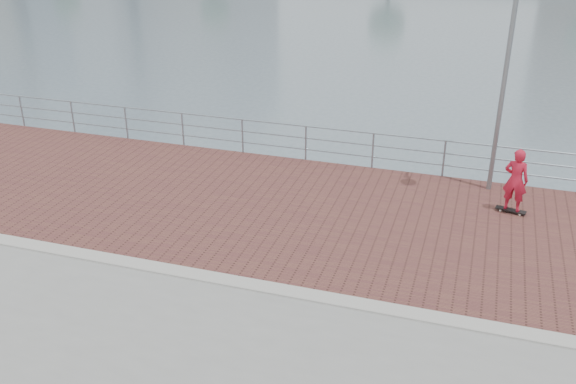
% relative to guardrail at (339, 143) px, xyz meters
% --- Properties ---
extents(water, '(400.00, 400.00, 0.00)m').
position_rel_guardrail_xyz_m(water, '(-0.00, -7.00, -2.69)').
color(water, slate).
rests_on(water, ground).
extents(brick_lane, '(40.00, 6.80, 0.02)m').
position_rel_guardrail_xyz_m(brick_lane, '(-0.00, -3.40, -0.68)').
color(brick_lane, brown).
rests_on(brick_lane, seawall).
extents(curb, '(40.00, 0.40, 0.06)m').
position_rel_guardrail_xyz_m(curb, '(-0.00, -7.00, -0.66)').
color(curb, '#B7B5AD').
rests_on(curb, seawall).
extents(guardrail, '(39.06, 0.06, 1.13)m').
position_rel_guardrail_xyz_m(guardrail, '(0.00, 0.00, 0.00)').
color(guardrail, '#8C9EA8').
rests_on(guardrail, brick_lane).
extents(street_lamp, '(0.47, 1.37, 6.46)m').
position_rel_guardrail_xyz_m(street_lamp, '(4.39, -0.97, 3.90)').
color(street_lamp, gray).
rests_on(street_lamp, brick_lane).
extents(skateboard, '(0.78, 0.35, 0.09)m').
position_rel_guardrail_xyz_m(skateboard, '(4.97, -1.84, -0.60)').
color(skateboard, black).
rests_on(skateboard, brick_lane).
extents(skateboarder, '(0.67, 0.52, 1.65)m').
position_rel_guardrail_xyz_m(skateboarder, '(4.97, -1.84, 0.24)').
color(skateboarder, red).
rests_on(skateboarder, skateboard).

